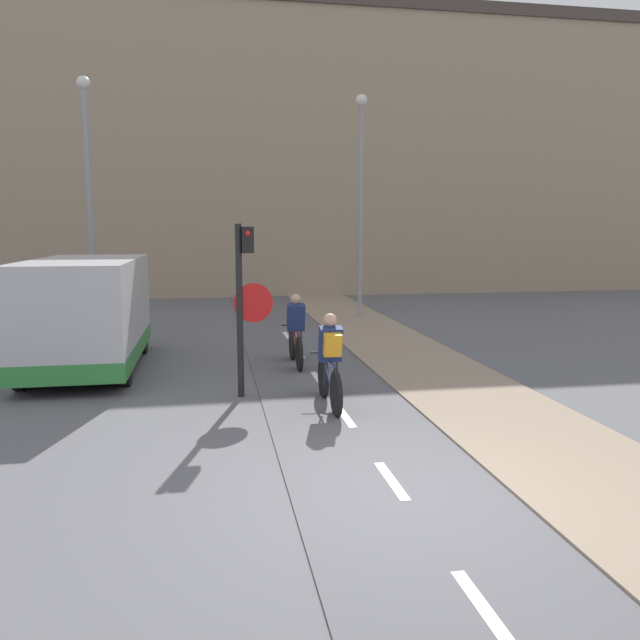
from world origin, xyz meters
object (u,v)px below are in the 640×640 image
(street_lamp_far, at_px, (88,179))
(street_lamp_sidewalk, at_px, (361,185))
(cyclist_far, at_px, (296,334))
(van, at_px, (87,316))
(cyclist_near, at_px, (330,364))
(traffic_light_pole, at_px, (244,291))

(street_lamp_far, xyz_separation_m, street_lamp_sidewalk, (7.96, 0.89, -0.01))
(cyclist_far, xyz_separation_m, van, (-4.25, 0.41, 0.44))
(street_lamp_sidewalk, relative_size, cyclist_far, 3.86)
(street_lamp_far, relative_size, van, 1.46)
(cyclist_far, bearing_deg, street_lamp_far, 131.79)
(street_lamp_sidewalk, relative_size, van, 1.46)
(street_lamp_far, distance_m, van, 6.11)
(cyclist_near, distance_m, van, 5.67)
(street_lamp_sidewalk, bearing_deg, van, -139.82)
(traffic_light_pole, distance_m, van, 4.13)
(traffic_light_pole, relative_size, street_lamp_far, 0.43)
(street_lamp_far, relative_size, cyclist_far, 3.87)
(traffic_light_pole, distance_m, cyclist_far, 2.81)
(traffic_light_pole, bearing_deg, cyclist_near, -34.78)
(street_lamp_far, bearing_deg, street_lamp_sidewalk, 6.40)
(cyclist_far, bearing_deg, cyclist_near, -87.69)
(street_lamp_far, height_order, van, street_lamp_far)
(traffic_light_pole, relative_size, cyclist_near, 1.63)
(street_lamp_far, distance_m, street_lamp_sidewalk, 8.01)
(cyclist_near, relative_size, cyclist_far, 1.01)
(street_lamp_sidewalk, bearing_deg, cyclist_near, -106.31)
(street_lamp_sidewalk, height_order, cyclist_near, street_lamp_sidewalk)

